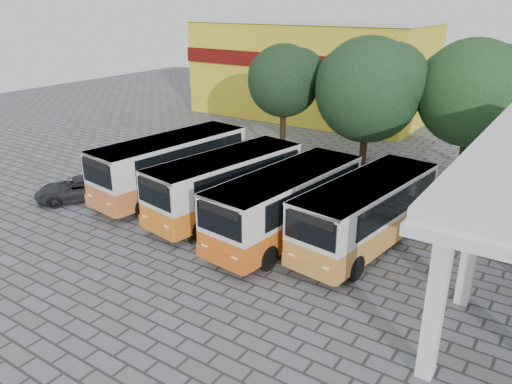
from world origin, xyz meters
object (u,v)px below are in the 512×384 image
Objects in this scene: bus_centre_right at (286,201)px; bus_far_right at (367,210)px; parked_car at (77,189)px; bus_centre_left at (226,181)px; bus_far_left at (171,163)px.

bus_far_right is at bearing 25.64° from bus_centre_right.
bus_centre_right is at bearing -153.02° from bus_far_right.
bus_centre_right is at bearing 44.16° from parked_car.
bus_far_right is (6.89, 0.55, -0.02)m from bus_centre_left.
bus_centre_right reaches higher than bus_far_right.
bus_centre_right is 11.66m from parked_car.
parked_car is at bearing -150.76° from bus_centre_left.
bus_far_left is 1.05× the size of bus_centre_right.
bus_far_left is at bearing -176.82° from bus_centre_left.
parked_car is (-11.40, -2.14, -1.15)m from bus_centre_right.
bus_centre_right reaches higher than parked_car.
bus_centre_left is 6.91m from bus_far_right.
bus_centre_left is (3.96, -0.45, -0.09)m from bus_far_left.
bus_centre_left is at bearing -168.12° from bus_far_right.
bus_centre_right is (3.69, -0.59, 0.02)m from bus_centre_left.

